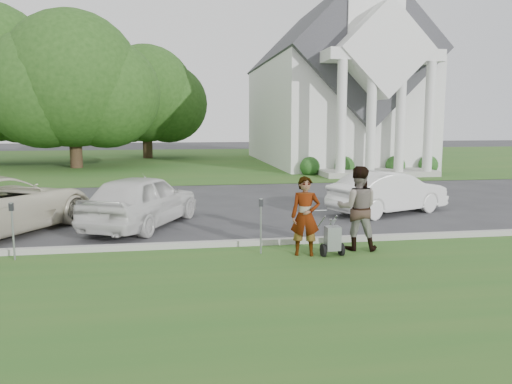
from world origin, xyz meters
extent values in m
plane|color=#333335|center=(0.00, 0.00, 0.00)|extent=(120.00, 120.00, 0.00)
cube|color=#295A1F|center=(0.00, -3.00, 0.01)|extent=(80.00, 7.00, 0.01)
cube|color=#295A1F|center=(0.00, 27.00, 0.01)|extent=(80.00, 30.00, 0.01)
cube|color=#9E9E93|center=(0.00, 0.55, 0.07)|extent=(80.00, 0.18, 0.15)
cube|color=white|center=(9.00, 24.00, 3.50)|extent=(9.00, 16.00, 7.00)
cube|color=#38383D|center=(9.00, 24.00, 7.00)|extent=(9.19, 17.00, 9.19)
cube|color=#9E9E93|center=(9.00, 14.80, 0.15)|extent=(6.20, 2.60, 0.30)
cylinder|color=white|center=(6.60, 13.80, 3.00)|extent=(0.50, 0.50, 6.00)
cylinder|color=white|center=(8.20, 13.80, 3.00)|extent=(0.50, 0.50, 6.00)
cylinder|color=white|center=(9.80, 13.80, 3.00)|extent=(0.50, 0.50, 6.00)
cylinder|color=white|center=(11.40, 13.80, 3.00)|extent=(0.50, 0.50, 6.00)
cube|color=white|center=(9.00, 14.60, 6.30)|extent=(6.20, 2.00, 0.60)
cube|color=white|center=(9.00, 14.60, 6.60)|extent=(5.09, 2.20, 5.09)
sphere|color=#1E4C19|center=(5.50, 15.70, 0.45)|extent=(1.10, 1.10, 1.10)
sphere|color=#1E4C19|center=(7.50, 15.70, 0.45)|extent=(1.10, 1.10, 1.10)
sphere|color=#1E4C19|center=(10.50, 15.70, 0.45)|extent=(1.10, 1.10, 1.10)
sphere|color=#1E4C19|center=(12.50, 15.70, 0.45)|extent=(1.10, 1.10, 1.10)
cylinder|color=#332316|center=(-8.00, 22.00, 1.60)|extent=(0.76, 0.76, 3.20)
sphere|color=#204414|center=(-8.00, 22.00, 5.51)|extent=(8.40, 8.40, 8.40)
sphere|color=#204414|center=(-6.11, 22.30, 4.67)|extent=(6.89, 6.89, 6.89)
sphere|color=#204414|center=(-9.68, 21.70, 4.88)|extent=(7.22, 7.22, 7.22)
sphere|color=#204414|center=(-11.93, 25.30, 5.21)|extent=(7.54, 7.54, 7.54)
cylinder|color=#332316|center=(-4.00, 30.00, 1.50)|extent=(0.76, 0.76, 3.00)
sphere|color=#204414|center=(-4.00, 30.00, 5.09)|extent=(7.60, 7.60, 7.60)
sphere|color=#204414|center=(-2.29, 30.30, 4.33)|extent=(6.23, 6.23, 6.23)
sphere|color=#204414|center=(-5.52, 29.70, 4.52)|extent=(6.54, 6.54, 6.54)
cylinder|color=black|center=(1.35, -0.65, 0.14)|extent=(0.08, 0.29, 0.29)
cylinder|color=black|center=(1.77, -0.63, 0.14)|extent=(0.08, 0.29, 0.29)
cylinder|color=#2D2D33|center=(1.56, -0.64, 0.14)|extent=(0.48, 0.06, 0.03)
cube|color=gray|center=(1.56, -0.64, 0.40)|extent=(0.33, 0.27, 0.52)
cone|color=gray|center=(1.56, -0.64, 0.75)|extent=(0.17, 0.17, 0.15)
cylinder|color=#2D2D33|center=(1.56, -0.64, 0.83)|extent=(0.04, 0.04, 0.06)
cylinder|color=gray|center=(1.40, -0.19, 0.64)|extent=(0.07, 0.70, 0.50)
cylinder|color=gray|center=(1.66, -0.18, 0.64)|extent=(0.07, 0.70, 0.50)
cylinder|color=gray|center=(1.51, 0.16, 0.88)|extent=(0.31, 0.04, 0.03)
imported|color=#999999|center=(0.98, -0.49, 0.87)|extent=(0.72, 0.56, 1.74)
imported|color=#999999|center=(2.28, -0.20, 0.96)|extent=(1.10, 0.95, 1.92)
cylinder|color=gray|center=(0.04, -0.21, 0.54)|extent=(0.04, 0.04, 1.09)
cube|color=#2D2D33|center=(0.04, -0.21, 1.16)|extent=(0.09, 0.06, 0.16)
cylinder|color=gray|center=(0.04, -0.21, 1.24)|extent=(0.08, 0.08, 0.03)
cylinder|color=gray|center=(-5.21, 0.10, 0.54)|extent=(0.04, 0.04, 1.08)
cube|color=#2D2D33|center=(-5.21, 0.10, 1.16)|extent=(0.09, 0.06, 0.16)
cylinder|color=gray|center=(-5.21, 0.10, 1.24)|extent=(0.08, 0.08, 0.03)
imported|color=silver|center=(-2.75, 3.21, 0.75)|extent=(3.46, 4.75, 1.50)
imported|color=white|center=(4.94, 4.09, 0.68)|extent=(4.34, 2.88, 1.35)
camera|label=1|loc=(-1.78, -10.87, 2.94)|focal=35.00mm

